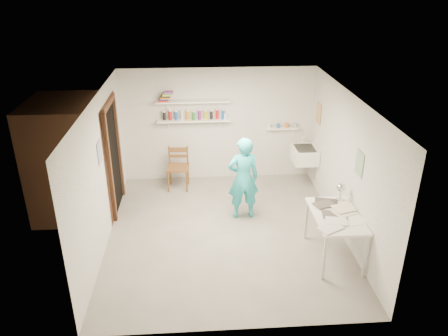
{
  "coord_description": "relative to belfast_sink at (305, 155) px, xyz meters",
  "views": [
    {
      "loc": [
        -0.47,
        -6.42,
        4.18
      ],
      "look_at": [
        0.0,
        0.4,
        1.05
      ],
      "focal_mm": 35.0,
      "sensor_mm": 36.0,
      "label": 1
    }
  ],
  "objects": [
    {
      "name": "desk_lamp",
      "position": [
        0.08,
        -2.05,
        0.29
      ],
      "size": [
        0.14,
        0.14,
        0.14
      ],
      "primitive_type": "sphere",
      "color": "silver",
      "rests_on": "work_table"
    },
    {
      "name": "wall_clock",
      "position": [
        -1.38,
        -0.96,
        0.34
      ],
      "size": [
        0.28,
        0.06,
        0.28
      ],
      "primitive_type": "cylinder",
      "rotation": [
        1.57,
        0.0,
        0.1
      ],
      "color": "#EEE9A2",
      "rests_on": "man"
    },
    {
      "name": "doorway_recess",
      "position": [
        -3.74,
        -0.65,
        0.3
      ],
      "size": [
        0.02,
        0.9,
        2.0
      ],
      "primitive_type": "cube",
      "color": "black",
      "rests_on": "wall_left"
    },
    {
      "name": "wooden_chair",
      "position": [
        -2.61,
        0.05,
        -0.23
      ],
      "size": [
        0.47,
        0.45,
        0.94
      ],
      "primitive_type": "cube",
      "rotation": [
        0.0,
        0.0,
        -0.07
      ],
      "color": "brown",
      "rests_on": "ground"
    },
    {
      "name": "shelf_upper",
      "position": [
        -2.25,
        0.43,
        1.05
      ],
      "size": [
        1.5,
        0.22,
        0.03
      ],
      "primitive_type": "cube",
      "color": "white",
      "rests_on": "wall_back"
    },
    {
      "name": "shelf_lower",
      "position": [
        -2.25,
        0.43,
        0.65
      ],
      "size": [
        1.5,
        0.22,
        0.03
      ],
      "primitive_type": "cube",
      "color": "white",
      "rests_on": "wall_back"
    },
    {
      "name": "floor",
      "position": [
        -1.75,
        -1.7,
        -0.71
      ],
      "size": [
        4.0,
        4.5,
        0.02
      ],
      "primitive_type": "cube",
      "color": "slate",
      "rests_on": "ground"
    },
    {
      "name": "ledge_shelf",
      "position": [
        -0.4,
        0.47,
        0.42
      ],
      "size": [
        0.7,
        0.14,
        0.03
      ],
      "primitive_type": "cube",
      "color": "white",
      "rests_on": "wall_back"
    },
    {
      "name": "poster_right_b",
      "position": [
        0.24,
        -2.25,
        0.8
      ],
      "size": [
        0.01,
        0.3,
        0.38
      ],
      "primitive_type": "cube",
      "color": "#3F724C",
      "rests_on": "wall_right"
    },
    {
      "name": "poster_right_a",
      "position": [
        0.24,
        0.1,
        0.85
      ],
      "size": [
        0.01,
        0.34,
        0.42
      ],
      "primitive_type": "cube",
      "color": "#995933",
      "rests_on": "wall_right"
    },
    {
      "name": "work_table",
      "position": [
        -0.11,
        -2.51,
        -0.32
      ],
      "size": [
        0.69,
        1.15,
        0.77
      ],
      "primitive_type": "cube",
      "color": "white",
      "rests_on": "ground"
    },
    {
      "name": "belfast_sink",
      "position": [
        0.0,
        0.0,
        0.0
      ],
      "size": [
        0.48,
        0.6,
        0.3
      ],
      "primitive_type": "cube",
      "color": "white",
      "rests_on": "wall_right"
    },
    {
      "name": "door_jamb_far",
      "position": [
        -3.72,
        -0.15,
        0.3
      ],
      "size": [
        0.06,
        0.1,
        2.0
      ],
      "primitive_type": "cube",
      "color": "brown",
      "rests_on": "ground"
    },
    {
      "name": "door_jamb_near",
      "position": [
        -3.72,
        -1.15,
        0.3
      ],
      "size": [
        0.06,
        0.1,
        2.0
      ],
      "primitive_type": "cube",
      "color": "brown",
      "rests_on": "ground"
    },
    {
      "name": "wall_front",
      "position": [
        -1.75,
        -3.96,
        0.5
      ],
      "size": [
        4.0,
        0.02,
        2.4
      ],
      "primitive_type": "cube",
      "color": "silver",
      "rests_on": "ground"
    },
    {
      "name": "door_lintel",
      "position": [
        -3.72,
        -0.65,
        1.35
      ],
      "size": [
        0.06,
        1.05,
        0.1
      ],
      "primitive_type": "cube",
      "color": "brown",
      "rests_on": "wall_left"
    },
    {
      "name": "ceiling",
      "position": [
        -1.75,
        -1.7,
        1.71
      ],
      "size": [
        4.0,
        4.5,
        0.02
      ],
      "primitive_type": "cube",
      "color": "silver",
      "rests_on": "wall_back"
    },
    {
      "name": "book_stack",
      "position": [
        -2.79,
        0.43,
        1.16
      ],
      "size": [
        0.3,
        0.14,
        0.2
      ],
      "color": "red",
      "rests_on": "shelf_upper"
    },
    {
      "name": "wall_left",
      "position": [
        -3.76,
        -1.7,
        0.5
      ],
      "size": [
        0.02,
        4.5,
        2.4
      ],
      "primitive_type": "cube",
      "color": "silver",
      "rests_on": "ground"
    },
    {
      "name": "wall_back",
      "position": [
        -1.75,
        0.56,
        0.5
      ],
      "size": [
        4.0,
        0.02,
        2.4
      ],
      "primitive_type": "cube",
      "color": "silver",
      "rests_on": "ground"
    },
    {
      "name": "corridor_box",
      "position": [
        -4.45,
        -0.65,
        0.35
      ],
      "size": [
        1.4,
        1.5,
        2.1
      ],
      "primitive_type": "cube",
      "color": "brown",
      "rests_on": "ground"
    },
    {
      "name": "papers",
      "position": [
        -0.11,
        -2.51,
        0.09
      ],
      "size": [
        0.3,
        0.22,
        0.03
      ],
      "color": "silver",
      "rests_on": "work_table"
    },
    {
      "name": "spray_cans",
      "position": [
        -2.25,
        0.43,
        0.75
      ],
      "size": [
        1.34,
        0.06,
        0.17
      ],
      "color": "black",
      "rests_on": "shelf_lower"
    },
    {
      "name": "wall_right",
      "position": [
        0.26,
        -1.7,
        0.5
      ],
      "size": [
        0.02,
        4.5,
        2.4
      ],
      "primitive_type": "cube",
      "color": "silver",
      "rests_on": "ground"
    },
    {
      "name": "man",
      "position": [
        -1.4,
        -1.18,
        0.08
      ],
      "size": [
        0.6,
        0.43,
        1.55
      ],
      "primitive_type": "imported",
      "rotation": [
        0.0,
        0.0,
        3.24
      ],
      "color": "#27B9C3",
      "rests_on": "ground"
    },
    {
      "name": "poster_left",
      "position": [
        -3.74,
        -1.65,
        0.85
      ],
      "size": [
        0.01,
        0.28,
        0.36
      ],
      "primitive_type": "cube",
      "color": "#334C7F",
      "rests_on": "wall_left"
    },
    {
      "name": "ledge_pots",
      "position": [
        -0.4,
        0.47,
        0.48
      ],
      "size": [
        0.48,
        0.07,
        0.09
      ],
      "color": "silver",
      "rests_on": "ledge_shelf"
    }
  ]
}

